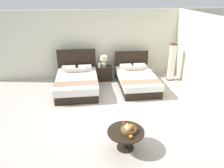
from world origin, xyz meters
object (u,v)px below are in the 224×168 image
nightstand (104,73)px  vase (99,65)px  loose_apple (124,123)px  bed_near_window (77,82)px  floor_lamp_corner (172,62)px  fruit_bowl (129,129)px  coffee_table (126,135)px  loose_orange (131,137)px  bed_near_corner (136,79)px  table_lamp (104,60)px

nightstand → vase: (-0.17, -0.04, 0.35)m
vase → loose_apple: (0.23, -3.68, -0.14)m
bed_near_window → vase: 1.17m
nightstand → floor_lamp_corner: size_ratio=0.41×
vase → fruit_bowl: vase is taller
coffee_table → loose_orange: loose_orange is taller
fruit_bowl → loose_orange: size_ratio=4.13×
nightstand → coffee_table: 3.97m
bed_near_corner → table_lamp: size_ratio=5.00×
bed_near_window → table_lamp: size_ratio=4.98×
vase → loose_apple: size_ratio=2.17×
bed_near_window → nightstand: (1.02, 0.77, -0.02)m
bed_near_corner → floor_lamp_corner: floor_lamp_corner is taller
coffee_table → loose_orange: bearing=-78.1°
loose_apple → loose_orange: bearing=-84.1°
loose_apple → floor_lamp_corner: (2.49, 3.39, 0.22)m
vase → bed_near_window: bearing=-139.3°
nightstand → loose_orange: size_ratio=7.01×
coffee_table → fruit_bowl: size_ratio=2.35×
bed_near_window → fruit_bowl: bed_near_window is taller
loose_orange → floor_lamp_corner: floor_lamp_corner is taller
coffee_table → floor_lamp_corner: 4.42m
loose_apple → loose_orange: size_ratio=0.83×
bed_near_window → bed_near_corner: size_ratio=1.00×
nightstand → floor_lamp_corner: floor_lamp_corner is taller
table_lamp → loose_apple: table_lamp is taller
bed_near_window → floor_lamp_corner: (3.56, 0.45, 0.41)m
bed_near_corner → loose_orange: bed_near_corner is taller
bed_near_window → loose_apple: size_ratio=30.08×
table_lamp → vase: (-0.17, -0.06, -0.19)m
table_lamp → loose_orange: table_lamp is taller
fruit_bowl → loose_apple: fruit_bowl is taller
loose_apple → loose_orange: (0.05, -0.50, 0.01)m
fruit_bowl → floor_lamp_corner: bearing=56.4°
coffee_table → nightstand: bearing=90.8°
floor_lamp_corner → table_lamp: bearing=172.3°
table_lamp → loose_apple: bearing=-89.2°
table_lamp → loose_apple: (0.05, -3.74, -0.33)m
nightstand → coffee_table: size_ratio=0.72×
bed_near_corner → vase: 1.50m
nightstand → loose_orange: bearing=-88.6°
bed_near_window → loose_orange: bearing=-71.9°
nightstand → fruit_bowl: bearing=-88.4°
table_lamp → loose_orange: (0.11, -4.24, -0.32)m
coffee_table → vase: bearing=93.3°
bed_near_corner → loose_orange: (-0.98, -3.45, 0.22)m
loose_apple → floor_lamp_corner: bearing=53.8°
coffee_table → fruit_bowl: bearing=-13.9°
bed_near_corner → nightstand: 1.33m
vase → coffee_table: vase is taller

